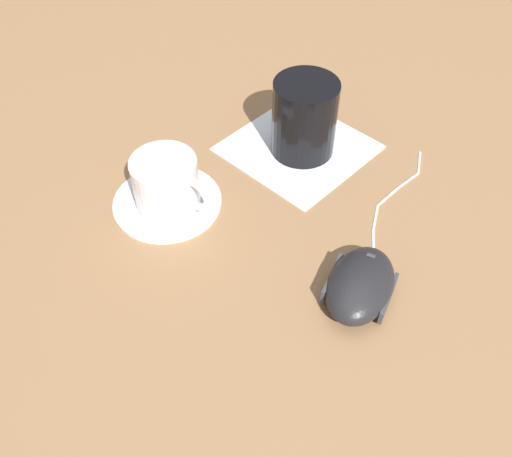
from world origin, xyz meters
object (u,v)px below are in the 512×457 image
saucer (167,201)px  drinking_glass (306,118)px  coffee_cup (167,182)px  computer_mouse (360,285)px

saucer → drinking_glass: (-0.11, -0.16, 0.05)m
saucer → coffee_cup: bearing=159.6°
saucer → computer_mouse: 0.25m
coffee_cup → drinking_glass: drinking_glass is taller
saucer → coffee_cup: (-0.01, 0.00, 0.03)m
coffee_cup → drinking_glass: 0.19m
computer_mouse → coffee_cup: bearing=-7.1°
saucer → coffee_cup: coffee_cup is taller
coffee_cup → drinking_glass: bearing=-122.9°
saucer → computer_mouse: size_ratio=1.27×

